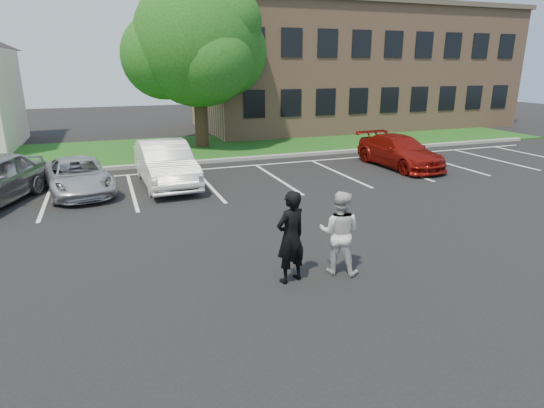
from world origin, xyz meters
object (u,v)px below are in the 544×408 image
object	(u,v)px
man_black_suit	(291,237)
car_red_compact	(400,152)
man_white_shirt	(339,233)
car_silver_minivan	(78,176)
office_building	(352,68)
tree	(199,45)
car_white_sedan	(165,164)

from	to	relation	value
man_black_suit	car_red_compact	distance (m)	12.41
man_white_shirt	man_black_suit	bearing A→B (deg)	37.37
man_white_shirt	car_silver_minivan	world-z (taller)	man_white_shirt
man_black_suit	car_silver_minivan	xyz separation A→B (m)	(-4.42, 9.00, -0.38)
office_building	car_red_compact	world-z (taller)	office_building
office_building	car_silver_minivan	distance (m)	23.23
tree	car_silver_minivan	size ratio (longest dim) A/B	2.00
office_building	tree	xyz separation A→B (m)	(-12.44, -5.81, 1.19)
tree	man_white_shirt	world-z (taller)	tree
man_white_shirt	car_white_sedan	bearing A→B (deg)	-38.12
man_white_shirt	office_building	bearing A→B (deg)	-83.50
car_silver_minivan	car_white_sedan	world-z (taller)	car_white_sedan
office_building	tree	bearing A→B (deg)	-154.98
tree	man_white_shirt	distance (m)	17.26
man_white_shirt	car_red_compact	size ratio (longest dim) A/B	0.39
car_white_sedan	car_red_compact	distance (m)	10.20
car_silver_minivan	car_white_sedan	bearing A→B (deg)	-8.30
tree	car_red_compact	xyz separation A→B (m)	(7.14, -7.99, -4.66)
tree	car_red_compact	bearing A→B (deg)	-48.24
tree	car_red_compact	size ratio (longest dim) A/B	1.85
man_black_suit	man_white_shirt	size ratio (longest dim) A/B	1.07
tree	man_black_suit	bearing A→B (deg)	-95.84
tree	car_white_sedan	distance (m)	9.37
office_building	car_red_compact	distance (m)	15.18
car_white_sedan	car_red_compact	xyz separation A→B (m)	(10.19, -0.37, -0.13)
man_black_suit	car_silver_minivan	distance (m)	10.03
car_silver_minivan	car_white_sedan	distance (m)	3.09
tree	man_white_shirt	xyz separation A→B (m)	(-0.57, -16.68, -4.42)
office_building	car_silver_minivan	xyz separation A→B (m)	(-18.57, -13.50, -3.55)
tree	car_silver_minivan	world-z (taller)	tree
man_black_suit	man_white_shirt	xyz separation A→B (m)	(1.14, 0.02, -0.06)
office_building	car_white_sedan	world-z (taller)	office_building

